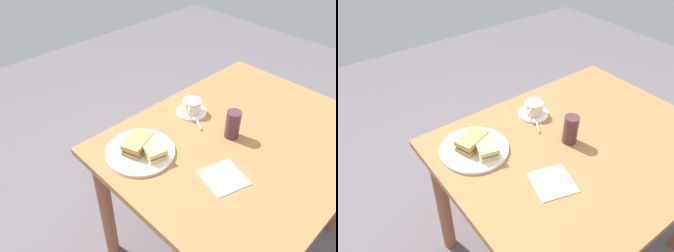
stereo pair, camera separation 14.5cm
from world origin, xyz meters
The scene contains 10 objects.
ground_plane centered at (0.00, 0.00, 0.00)m, with size 6.00×6.00×0.00m, color #60585E.
dining_table centered at (0.00, 0.00, 0.64)m, with size 1.18×0.92×0.76m.
sandwich_plate centered at (0.39, -0.23, 0.77)m, with size 0.29×0.29×0.01m, color silver.
sandwich_front centered at (0.39, -0.25, 0.80)m, with size 0.15×0.12×0.05m.
sandwich_back centered at (0.37, -0.19, 0.80)m, with size 0.11×0.14×0.05m.
coffee_saucer centered at (0.03, -0.28, 0.77)m, with size 0.15×0.15×0.01m, color silver.
coffee_cup centered at (0.03, -0.28, 0.80)m, with size 0.11×0.09×0.06m.
spoon centered at (0.07, -0.22, 0.77)m, with size 0.06×0.09×0.01m.
napkin centered at (0.25, 0.09, 0.76)m, with size 0.15×0.15×0.00m, color white.
drinking_glass centered at (0.03, -0.04, 0.83)m, with size 0.06×0.06×0.13m, color #4D2931.
Camera 2 is at (0.89, 0.66, 1.68)m, focal length 34.84 mm.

